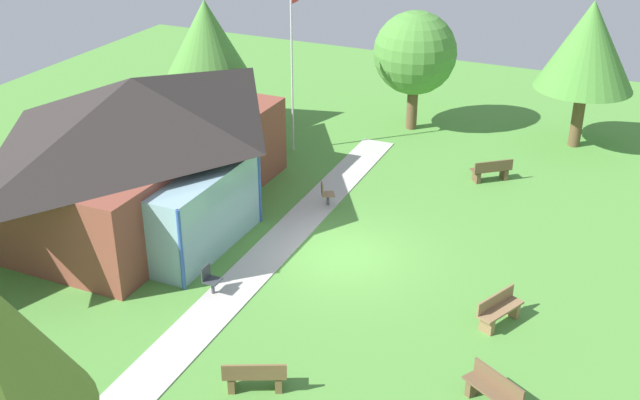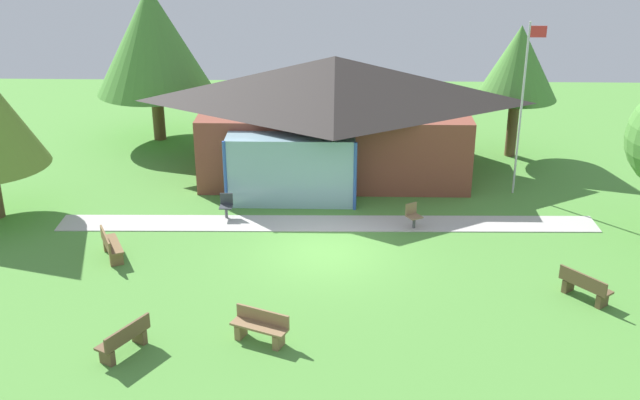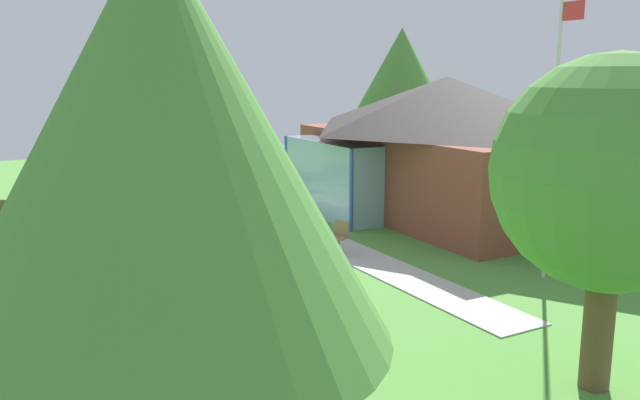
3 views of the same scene
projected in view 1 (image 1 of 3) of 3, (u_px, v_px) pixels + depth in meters
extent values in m
plane|color=#54933D|center=(342.00, 255.00, 24.39)|extent=(44.00, 44.00, 0.00)
cube|color=brown|center=(141.00, 170.00, 26.69)|extent=(10.15, 5.80, 2.79)
pyramid|color=#2D2826|center=(134.00, 105.00, 25.67)|extent=(11.15, 6.80, 1.81)
cube|color=#8CB2BF|center=(206.00, 212.00, 24.20)|extent=(4.57, 1.20, 2.51)
cylinder|color=#3359B2|center=(181.00, 250.00, 22.12)|extent=(0.12, 0.12, 2.51)
cylinder|color=#3359B2|center=(259.00, 187.00, 25.84)|extent=(0.12, 0.12, 2.51)
cube|color=#BCB7B2|center=(282.00, 241.00, 25.15)|extent=(18.32, 1.66, 0.03)
cylinder|color=silver|center=(292.00, 73.00, 30.50)|extent=(0.08, 0.08, 6.36)
cube|color=brown|center=(255.00, 373.00, 18.56)|extent=(1.05, 1.54, 0.06)
cube|color=brown|center=(232.00, 382.00, 18.66)|extent=(0.43, 0.32, 0.39)
cube|color=brown|center=(279.00, 382.00, 18.68)|extent=(0.43, 0.32, 0.39)
cube|color=brown|center=(254.00, 371.00, 18.29)|extent=(0.70, 1.38, 0.36)
cube|color=brown|center=(491.00, 169.00, 29.10)|extent=(1.29, 1.44, 0.06)
cube|color=brown|center=(476.00, 177.00, 29.09)|extent=(0.41, 0.38, 0.39)
cube|color=brown|center=(504.00, 174.00, 29.34)|extent=(0.41, 0.38, 0.39)
cube|color=brown|center=(494.00, 166.00, 28.84)|extent=(1.00, 1.20, 0.36)
cube|color=olive|center=(501.00, 310.00, 20.93)|extent=(1.55, 1.01, 0.06)
cube|color=olive|center=(512.00, 310.00, 21.37)|extent=(0.31, 0.43, 0.39)
cube|color=olive|center=(487.00, 326.00, 20.71)|extent=(0.31, 0.43, 0.39)
cube|color=olive|center=(496.00, 300.00, 20.96)|extent=(1.40, 0.66, 0.36)
cube|color=brown|center=(492.00, 391.00, 18.00)|extent=(1.14, 1.52, 0.06)
cube|color=brown|center=(474.00, 387.00, 18.51)|extent=(0.43, 0.34, 0.39)
cube|color=brown|center=(499.00, 381.00, 18.00)|extent=(0.81, 1.32, 0.36)
cube|color=#33383D|center=(212.00, 280.00, 22.24)|extent=(0.44, 0.44, 0.04)
cube|color=#33383D|center=(206.00, 272.00, 22.21)|extent=(0.44, 0.04, 0.40)
cylinder|color=#4C4C51|center=(213.00, 287.00, 22.34)|extent=(0.10, 0.10, 0.42)
cylinder|color=#4C4C51|center=(213.00, 293.00, 22.43)|extent=(0.36, 0.36, 0.02)
cube|color=#8C6B4C|center=(328.00, 194.00, 27.23)|extent=(0.60, 0.60, 0.04)
cube|color=#8C6B4C|center=(322.00, 189.00, 27.11)|extent=(0.40, 0.26, 0.40)
cylinder|color=#4C4C51|center=(328.00, 200.00, 27.33)|extent=(0.10, 0.10, 0.42)
cylinder|color=#4C4C51|center=(328.00, 205.00, 27.42)|extent=(0.36, 0.36, 0.02)
cylinder|color=brown|center=(210.00, 100.00, 33.52)|extent=(0.45, 0.45, 2.50)
cone|color=#4C8C38|center=(206.00, 36.00, 32.31)|extent=(3.31, 3.31, 2.98)
cylinder|color=brown|center=(578.00, 117.00, 31.80)|extent=(0.47, 0.47, 2.43)
cone|color=#4C8C38|center=(589.00, 45.00, 30.51)|extent=(3.81, 3.81, 3.43)
cylinder|color=brown|center=(412.00, 106.00, 33.65)|extent=(0.45, 0.45, 2.01)
sphere|color=#4C8C38|center=(415.00, 53.00, 32.64)|extent=(3.43, 3.43, 3.43)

